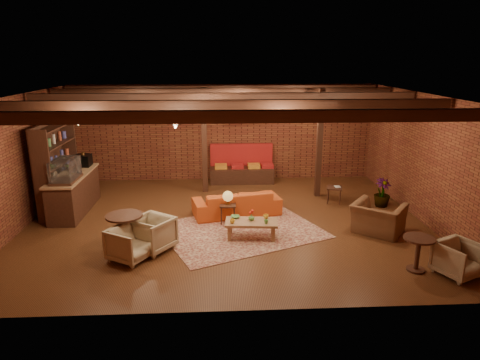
{
  "coord_description": "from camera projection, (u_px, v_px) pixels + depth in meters",
  "views": [
    {
      "loc": [
        -0.19,
        -10.24,
        4.1
      ],
      "look_at": [
        0.36,
        0.2,
        1.05
      ],
      "focal_mm": 32.0,
      "sensor_mm": 36.0,
      "label": 1
    }
  ],
  "objects": [
    {
      "name": "armchair_far",
      "position": [
        459.0,
        258.0,
        8.2
      ],
      "size": [
        0.95,
        0.93,
        0.75
      ],
      "primitive_type": "imported",
      "rotation": [
        0.0,
        0.0,
        0.45
      ],
      "color": "beige",
      "rests_on": "floor"
    },
    {
      "name": "ceiling",
      "position": [
        225.0,
        95.0,
        10.07
      ],
      "size": [
        10.0,
        8.0,
        0.02
      ],
      "primitive_type": "cube",
      "color": "black",
      "rests_on": "wall_back"
    },
    {
      "name": "wall_left",
      "position": [
        18.0,
        164.0,
        10.27
      ],
      "size": [
        0.02,
        8.0,
        3.2
      ],
      "primitive_type": "cube",
      "color": "maroon",
      "rests_on": "ground"
    },
    {
      "name": "ceiling_beams",
      "position": [
        225.0,
        100.0,
        10.11
      ],
      "size": [
        9.8,
        6.4,
        0.22
      ],
      "primitive_type": null,
      "color": "black",
      "rests_on": "ceiling"
    },
    {
      "name": "rug",
      "position": [
        241.0,
        230.0,
        10.42
      ],
      "size": [
        4.42,
        3.98,
        0.01
      ],
      "primitive_type": "cube",
      "rotation": [
        0.0,
        0.0,
        0.41
      ],
      "color": "maroon",
      "rests_on": "floor"
    },
    {
      "name": "side_table_lamp",
      "position": [
        228.0,
        199.0,
        10.74
      ],
      "size": [
        0.42,
        0.42,
        0.84
      ],
      "rotation": [
        0.0,
        0.0,
        -0.05
      ],
      "color": "black",
      "rests_on": "floor"
    },
    {
      "name": "post_right",
      "position": [
        319.0,
        144.0,
        12.58
      ],
      "size": [
        0.16,
        0.16,
        3.2
      ],
      "primitive_type": "cube",
      "color": "black",
      "rests_on": "ground"
    },
    {
      "name": "round_table_right",
      "position": [
        418.0,
        249.0,
        8.36
      ],
      "size": [
        0.6,
        0.6,
        0.7
      ],
      "color": "black",
      "rests_on": "floor"
    },
    {
      "name": "wall_front",
      "position": [
        231.0,
        222.0,
        6.69
      ],
      "size": [
        10.0,
        0.02,
        3.2
      ],
      "primitive_type": "cube",
      "color": "maroon",
      "rests_on": "ground"
    },
    {
      "name": "plant_tall",
      "position": [
        385.0,
        165.0,
        11.76
      ],
      "size": [
        1.71,
        1.71,
        2.41
      ],
      "primitive_type": "imported",
      "rotation": [
        0.0,
        0.0,
        0.33
      ],
      "color": "#4C7F4C",
      "rests_on": "floor"
    },
    {
      "name": "banquette",
      "position": [
        242.0,
        168.0,
        14.26
      ],
      "size": [
        2.1,
        0.7,
        1.0
      ],
      "primitive_type": null,
      "color": "#A81C1C",
      "rests_on": "ground"
    },
    {
      "name": "armchair_a",
      "position": [
        130.0,
        242.0,
        8.84
      ],
      "size": [
        1.01,
        1.02,
        0.79
      ],
      "primitive_type": "imported",
      "rotation": [
        0.0,
        0.0,
        1.03
      ],
      "color": "beige",
      "rests_on": "floor"
    },
    {
      "name": "service_counter",
      "position": [
        73.0,
        183.0,
        11.5
      ],
      "size": [
        0.8,
        2.5,
        1.6
      ],
      "primitive_type": null,
      "color": "black",
      "rests_on": "ground"
    },
    {
      "name": "ceiling_pipe",
      "position": [
        224.0,
        103.0,
        11.71
      ],
      "size": [
        9.6,
        0.12,
        0.12
      ],
      "primitive_type": "cylinder",
      "rotation": [
        0.0,
        1.57,
        0.0
      ],
      "color": "black",
      "rests_on": "ceiling"
    },
    {
      "name": "service_sign",
      "position": [
        243.0,
        114.0,
        13.31
      ],
      "size": [
        0.86,
        0.06,
        0.3
      ],
      "primitive_type": "cube",
      "color": "#FF4119",
      "rests_on": "ceiling"
    },
    {
      "name": "floor",
      "position": [
        226.0,
        222.0,
        10.97
      ],
      "size": [
        10.0,
        10.0,
        0.0
      ],
      "primitive_type": "plane",
      "color": "#391C0E",
      "rests_on": "ground"
    },
    {
      "name": "shelving_hutch",
      "position": [
        58.0,
        168.0,
        11.46
      ],
      "size": [
        0.52,
        2.0,
        2.4
      ],
      "primitive_type": null,
      "color": "black",
      "rests_on": "ground"
    },
    {
      "name": "post_left",
      "position": [
        204.0,
        141.0,
        12.98
      ],
      "size": [
        0.16,
        0.16,
        3.2
      ],
      "primitive_type": "cube",
      "color": "black",
      "rests_on": "ground"
    },
    {
      "name": "sofa",
      "position": [
        237.0,
        203.0,
        11.38
      ],
      "size": [
        2.43,
        1.37,
        0.67
      ],
      "primitive_type": "imported",
      "rotation": [
        0.0,
        0.0,
        3.36
      ],
      "color": "#C0491A",
      "rests_on": "floor"
    },
    {
      "name": "coffee_table",
      "position": [
        251.0,
        223.0,
        9.92
      ],
      "size": [
        1.26,
        0.71,
        0.67
      ],
      "rotation": [
        0.0,
        0.0,
        -0.09
      ],
      "color": "#926844",
      "rests_on": "floor"
    },
    {
      "name": "armchair_b",
      "position": [
        152.0,
        232.0,
        9.26
      ],
      "size": [
        1.1,
        1.09,
        0.83
      ],
      "primitive_type": "imported",
      "rotation": [
        0.0,
        0.0,
        -0.62
      ],
      "color": "beige",
      "rests_on": "floor"
    },
    {
      "name": "wall_right",
      "position": [
        424.0,
        159.0,
        10.77
      ],
      "size": [
        0.02,
        8.0,
        3.2
      ],
      "primitive_type": "cube",
      "color": "maroon",
      "rests_on": "ground"
    },
    {
      "name": "wall_back",
      "position": [
        223.0,
        133.0,
        14.36
      ],
      "size": [
        10.0,
        0.02,
        3.2
      ],
      "primitive_type": "cube",
      "color": "maroon",
      "rests_on": "ground"
    },
    {
      "name": "armchair_right",
      "position": [
        378.0,
        213.0,
        10.16
      ],
      "size": [
        1.34,
        1.27,
        0.98
      ],
      "primitive_type": "imported",
      "rotation": [
        0.0,
        0.0,
        2.47
      ],
      "color": "brown",
      "rests_on": "floor"
    },
    {
      "name": "round_table_left",
      "position": [
        125.0,
        226.0,
        9.23
      ],
      "size": [
        0.79,
        0.79,
        0.82
      ],
      "color": "black",
      "rests_on": "floor"
    },
    {
      "name": "ceiling_spotlights",
      "position": [
        225.0,
        110.0,
        10.17
      ],
      "size": [
        6.4,
        4.4,
        0.28
      ],
      "primitive_type": null,
      "color": "black",
      "rests_on": "ceiling"
    },
    {
      "name": "side_table_book",
      "position": [
        335.0,
        188.0,
        12.26
      ],
      "size": [
        0.53,
        0.53,
        0.49
      ],
      "rotation": [
        0.0,
        0.0,
        -0.3
      ],
      "color": "black",
      "rests_on": "floor"
    },
    {
      "name": "plant_counter",
      "position": [
        78.0,
        166.0,
        11.58
      ],
      "size": [
        0.35,
        0.39,
        0.3
      ],
      "primitive_type": "imported",
      "color": "#337F33",
      "rests_on": "service_counter"
    }
  ]
}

